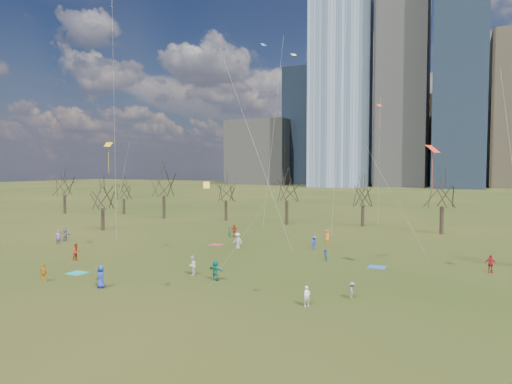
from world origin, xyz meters
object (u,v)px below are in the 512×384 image
at_px(person_0, 101,277).
at_px(person_2, 76,252).
at_px(person_1, 307,296).
at_px(person_4, 44,273).
at_px(blanket_teal, 77,273).
at_px(blanket_navy, 377,267).
at_px(blanket_crimson, 216,245).

relative_size(person_0, person_2, 1.00).
relative_size(person_1, person_4, 0.95).
bearing_deg(blanket_teal, blanket_navy, 29.42).
height_order(blanket_teal, blanket_navy, same).
bearing_deg(blanket_crimson, person_4, -101.23).
bearing_deg(blanket_navy, person_4, -145.14).
height_order(blanket_crimson, person_0, person_0).
bearing_deg(blanket_navy, blanket_crimson, 166.91).
bearing_deg(person_4, blanket_navy, -132.79).
relative_size(blanket_navy, person_1, 1.13).
relative_size(blanket_teal, blanket_crimson, 1.00).
xyz_separation_m(blanket_crimson, person_1, (17.90, -19.25, 0.69)).
distance_m(blanket_teal, person_2, 5.98).
relative_size(blanket_crimson, person_0, 0.88).
bearing_deg(person_1, person_2, 118.41).
bearing_deg(blanket_crimson, person_0, -85.90).
bearing_deg(person_2, person_4, -143.92).
height_order(blanket_teal, person_0, person_0).
xyz_separation_m(blanket_crimson, person_2, (-8.35, -14.31, 0.89)).
bearing_deg(blanket_crimson, person_2, -120.27).
distance_m(person_0, person_4, 5.88).
bearing_deg(person_4, blanket_teal, -81.86).
xyz_separation_m(blanket_navy, person_0, (-18.68, -16.72, 0.89)).
xyz_separation_m(blanket_teal, blanket_navy, (24.29, 13.69, 0.00)).
xyz_separation_m(person_0, person_4, (-5.86, -0.37, -0.16)).
bearing_deg(person_1, person_4, 135.59).
bearing_deg(blanket_teal, person_0, -28.33).
bearing_deg(blanket_teal, blanket_crimson, 77.50).
distance_m(blanket_teal, person_0, 6.44).
height_order(blanket_teal, person_2, person_2).
xyz_separation_m(person_1, person_2, (-26.25, 4.93, 0.19)).
distance_m(blanket_teal, person_4, 3.49).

